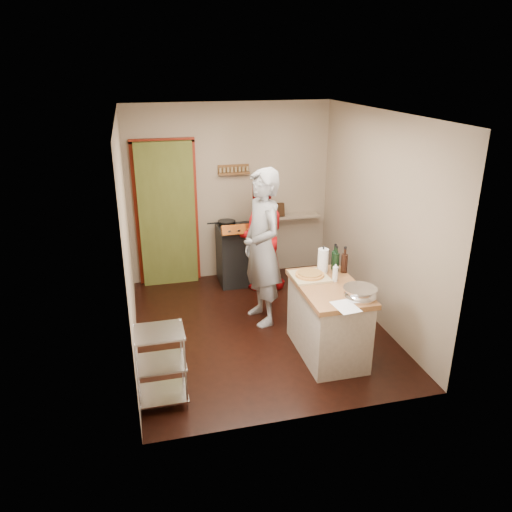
# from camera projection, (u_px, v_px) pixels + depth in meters

# --- Properties ---
(floor) EXTENTS (3.50, 3.50, 0.00)m
(floor) POSITION_uv_depth(u_px,v_px,m) (259.00, 327.00, 6.26)
(floor) COLOR black
(floor) RESTS_ON ground
(back_wall) EXTENTS (3.00, 0.44, 2.60)m
(back_wall) POSITION_uv_depth(u_px,v_px,m) (187.00, 206.00, 7.32)
(back_wall) COLOR gray
(back_wall) RESTS_ON ground
(left_wall) EXTENTS (0.04, 3.50, 2.60)m
(left_wall) POSITION_uv_depth(u_px,v_px,m) (127.00, 239.00, 5.45)
(left_wall) COLOR gray
(left_wall) RESTS_ON ground
(right_wall) EXTENTS (0.04, 3.50, 2.60)m
(right_wall) POSITION_uv_depth(u_px,v_px,m) (378.00, 220.00, 6.13)
(right_wall) COLOR gray
(right_wall) RESTS_ON ground
(ceiling) EXTENTS (3.00, 3.50, 0.02)m
(ceiling) POSITION_uv_depth(u_px,v_px,m) (260.00, 112.00, 5.31)
(ceiling) COLOR white
(ceiling) RESTS_ON back_wall
(stove) EXTENTS (0.60, 0.63, 1.00)m
(stove) POSITION_uv_depth(u_px,v_px,m) (239.00, 254.00, 7.40)
(stove) COLOR black
(stove) RESTS_ON ground
(wire_shelving) EXTENTS (0.48, 0.40, 0.80)m
(wire_shelving) POSITION_uv_depth(u_px,v_px,m) (160.00, 364.00, 4.73)
(wire_shelving) COLOR silver
(wire_shelving) RESTS_ON ground
(island) EXTENTS (0.70, 1.23, 1.15)m
(island) POSITION_uv_depth(u_px,v_px,m) (328.00, 318.00, 5.56)
(island) COLOR beige
(island) RESTS_ON ground
(person_stripe) EXTENTS (0.59, 0.79, 1.97)m
(person_stripe) POSITION_uv_depth(u_px,v_px,m) (262.00, 248.00, 6.10)
(person_stripe) COLOR #9D9DA2
(person_stripe) RESTS_ON ground
(person_red) EXTENTS (0.84, 0.69, 1.57)m
(person_red) POSITION_uv_depth(u_px,v_px,m) (260.00, 236.00, 7.13)
(person_red) COLOR red
(person_red) RESTS_ON ground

